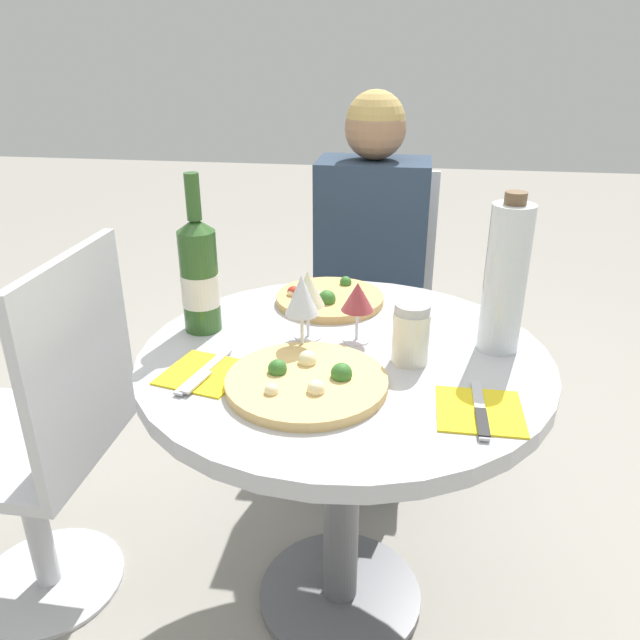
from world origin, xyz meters
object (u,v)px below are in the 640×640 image
at_px(seated_diner, 368,306).
at_px(chair_empty_side, 44,446).
at_px(wine_bottle, 199,275).
at_px(pizza_large, 307,381).
at_px(tall_carafe, 505,278).
at_px(chair_behind_diner, 371,313).
at_px(dining_table, 343,409).

height_order(seated_diner, chair_empty_side, seated_diner).
bearing_deg(chair_empty_side, wine_bottle, -69.50).
distance_m(chair_empty_side, pizza_large, 0.70).
relative_size(chair_empty_side, pizza_large, 2.96).
relative_size(pizza_large, wine_bottle, 0.87).
height_order(wine_bottle, tall_carafe, wine_bottle).
distance_m(pizza_large, wine_bottle, 0.37).
bearing_deg(pizza_large, seated_diner, 86.13).
height_order(seated_diner, wine_bottle, seated_diner).
bearing_deg(chair_behind_diner, wine_bottle, 66.36).
bearing_deg(chair_behind_diner, pizza_large, 86.72).
bearing_deg(chair_empty_side, dining_table, -84.57).
height_order(chair_behind_diner, wine_bottle, wine_bottle).
bearing_deg(tall_carafe, wine_bottle, 179.94).
xyz_separation_m(seated_diner, wine_bottle, (-0.33, -0.61, 0.31)).
bearing_deg(seated_diner, chair_empty_side, 46.95).
bearing_deg(dining_table, tall_carafe, 12.24).
distance_m(dining_table, wine_bottle, 0.43).
distance_m(chair_behind_diner, tall_carafe, 0.92).
relative_size(seated_diner, chair_empty_side, 1.29).
height_order(dining_table, seated_diner, seated_diner).
distance_m(seated_diner, wine_bottle, 0.76).
height_order(dining_table, wine_bottle, wine_bottle).
bearing_deg(seated_diner, dining_table, 89.78).
height_order(chair_behind_diner, chair_empty_side, same).
height_order(dining_table, chair_behind_diner, chair_behind_diner).
bearing_deg(wine_bottle, dining_table, -11.97).
distance_m(chair_empty_side, tall_carafe, 1.10).
relative_size(seated_diner, pizza_large, 3.83).
xyz_separation_m(dining_table, chair_empty_side, (-0.69, -0.07, -0.12)).
relative_size(dining_table, seated_diner, 0.73).
xyz_separation_m(chair_empty_side, pizza_large, (0.64, -0.09, 0.28)).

